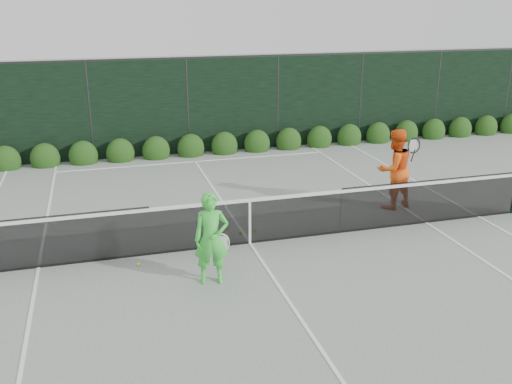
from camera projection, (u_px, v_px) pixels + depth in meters
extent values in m
plane|color=gray|center=(250.00, 243.00, 11.75)|extent=(80.00, 80.00, 0.00)
cube|color=black|center=(30.00, 244.00, 10.50)|extent=(4.40, 0.01, 1.02)
cube|color=black|center=(250.00, 222.00, 11.59)|extent=(4.00, 0.01, 0.96)
cube|color=black|center=(432.00, 201.00, 12.67)|extent=(4.40, 0.01, 1.02)
cube|color=white|center=(250.00, 200.00, 11.44)|extent=(12.80, 0.03, 0.07)
cube|color=black|center=(250.00, 242.00, 11.74)|extent=(12.80, 0.02, 0.04)
cube|color=white|center=(250.00, 223.00, 11.60)|extent=(0.05, 0.03, 0.91)
imported|color=#3ED442|center=(211.00, 239.00, 9.90)|extent=(0.66, 0.48, 1.66)
torus|color=silver|center=(222.00, 243.00, 10.10)|extent=(0.30, 0.04, 0.30)
cylinder|color=black|center=(222.00, 256.00, 10.18)|extent=(0.10, 0.03, 0.30)
imported|color=#FF5C15|center=(394.00, 169.00, 13.46)|extent=(1.06, 0.90, 1.92)
torus|color=black|center=(414.00, 146.00, 13.18)|extent=(0.30, 0.07, 0.30)
cylinder|color=black|center=(413.00, 156.00, 13.26)|extent=(0.10, 0.03, 0.30)
cube|color=white|center=(479.00, 216.00, 13.17)|extent=(0.06, 23.77, 0.01)
cube|color=white|center=(39.00, 267.00, 10.68)|extent=(0.06, 23.77, 0.01)
cube|color=white|center=(426.00, 223.00, 12.81)|extent=(0.06, 23.77, 0.01)
cube|color=white|center=(171.00, 125.00, 22.56)|extent=(11.03, 0.06, 0.01)
cube|color=white|center=(195.00, 161.00, 17.57)|extent=(8.23, 0.06, 0.01)
cube|color=white|center=(250.00, 243.00, 11.75)|extent=(0.06, 12.80, 0.01)
cube|color=black|center=(188.00, 107.00, 18.09)|extent=(32.00, 0.06, 3.00)
cube|color=#262826|center=(186.00, 58.00, 17.59)|extent=(32.00, 0.06, 0.06)
cylinder|color=#262826|center=(90.00, 112.00, 17.31)|extent=(0.08, 0.08, 3.00)
cylinder|color=#262826|center=(188.00, 107.00, 18.09)|extent=(0.08, 0.08, 3.00)
cylinder|color=#262826|center=(277.00, 103.00, 18.86)|extent=(0.08, 0.08, 3.00)
cylinder|color=#262826|center=(360.00, 98.00, 19.64)|extent=(0.08, 0.08, 3.00)
cylinder|color=#262826|center=(437.00, 95.00, 20.42)|extent=(0.08, 0.08, 3.00)
cylinder|color=#262826|center=(507.00, 91.00, 21.19)|extent=(0.08, 0.08, 3.00)
ellipsoid|color=#17360E|center=(6.00, 161.00, 16.76)|extent=(0.86, 0.65, 0.94)
ellipsoid|color=#17360E|center=(45.00, 159.00, 17.04)|extent=(0.86, 0.65, 0.94)
ellipsoid|color=#17360E|center=(83.00, 156.00, 17.33)|extent=(0.86, 0.65, 0.94)
ellipsoid|color=#17360E|center=(120.00, 153.00, 17.61)|extent=(0.86, 0.65, 0.94)
ellipsoid|color=#17360E|center=(156.00, 151.00, 17.90)|extent=(0.86, 0.65, 0.94)
ellipsoid|color=#17360E|center=(191.00, 148.00, 18.18)|extent=(0.86, 0.65, 0.94)
ellipsoid|color=#17360E|center=(224.00, 146.00, 18.46)|extent=(0.86, 0.65, 0.94)
ellipsoid|color=#17360E|center=(257.00, 144.00, 18.75)|extent=(0.86, 0.65, 0.94)
ellipsoid|color=#17360E|center=(289.00, 142.00, 19.03)|extent=(0.86, 0.65, 0.94)
ellipsoid|color=#17360E|center=(319.00, 139.00, 19.32)|extent=(0.86, 0.65, 0.94)
ellipsoid|color=#17360E|center=(349.00, 137.00, 19.60)|extent=(0.86, 0.65, 0.94)
ellipsoid|color=#17360E|center=(378.00, 135.00, 19.89)|extent=(0.86, 0.65, 0.94)
ellipsoid|color=#17360E|center=(406.00, 133.00, 20.17)|extent=(0.86, 0.65, 0.94)
ellipsoid|color=#17360E|center=(434.00, 132.00, 20.46)|extent=(0.86, 0.65, 0.94)
ellipsoid|color=#17360E|center=(460.00, 130.00, 20.74)|extent=(0.86, 0.65, 0.94)
ellipsoid|color=#17360E|center=(486.00, 128.00, 21.03)|extent=(0.86, 0.65, 0.94)
ellipsoid|color=#17360E|center=(511.00, 126.00, 21.31)|extent=(0.86, 0.65, 0.94)
sphere|color=yellow|center=(241.00, 233.00, 12.20)|extent=(0.07, 0.07, 0.07)
sphere|color=yellow|center=(227.00, 228.00, 12.45)|extent=(0.07, 0.07, 0.07)
sphere|color=yellow|center=(139.00, 264.00, 10.75)|extent=(0.07, 0.07, 0.07)
sphere|color=yellow|center=(255.00, 230.00, 12.31)|extent=(0.07, 0.07, 0.07)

